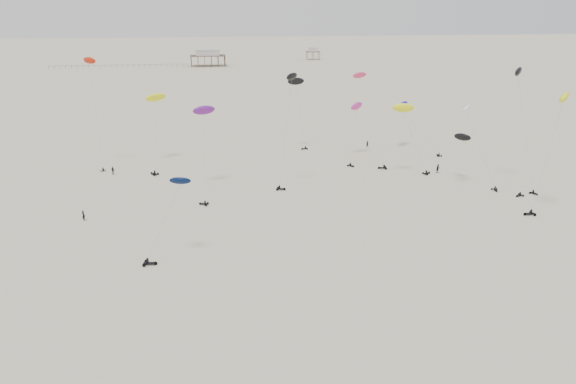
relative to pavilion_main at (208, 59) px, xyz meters
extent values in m
plane|color=beige|center=(10.00, -150.00, -4.22)|extent=(900.00, 900.00, 0.00)
cube|color=brown|center=(0.00, 0.00, 1.93)|extent=(21.00, 13.00, 0.30)
cube|color=silver|center=(0.00, 0.00, 3.68)|extent=(14.00, 8.40, 3.20)
cube|color=#B2B2AD|center=(0.00, 0.00, 5.43)|extent=(15.00, 9.00, 0.30)
cube|color=brown|center=(70.00, 30.00, 0.93)|extent=(9.00, 7.00, 0.30)
cube|color=silver|center=(70.00, 30.00, 2.28)|extent=(5.60, 4.20, 2.40)
cube|color=#B2B2AD|center=(70.00, 30.00, 3.63)|extent=(6.00, 4.50, 0.30)
cube|color=black|center=(-52.00, 0.00, -2.77)|extent=(80.00, 0.10, 0.10)
cylinder|color=gray|center=(32.17, -219.95, 1.81)|extent=(0.03, 0.03, 15.62)
ellipsoid|color=#D933A4|center=(34.05, -214.63, 8.05)|extent=(4.71, 4.51, 2.35)
cylinder|color=gray|center=(-27.31, -217.36, 7.79)|extent=(0.03, 0.03, 23.76)
ellipsoid|color=red|center=(-28.09, -214.17, 19.88)|extent=(3.81, 3.32, 1.83)
cylinder|color=gray|center=(35.63, -222.14, 5.78)|extent=(0.03, 0.03, 22.46)
ellipsoid|color=#EC376F|center=(34.12, -215.93, 15.73)|extent=(4.34, 3.19, 1.98)
cylinder|color=gray|center=(52.11, -244.66, 3.83)|extent=(0.03, 0.03, 16.56)
ellipsoid|color=white|center=(49.24, -242.32, 11.95)|extent=(3.83, 4.22, 1.95)
cylinder|color=gray|center=(61.16, -245.08, 7.25)|extent=(0.03, 0.03, 23.94)
ellipsoid|color=black|center=(60.77, -240.02, 18.88)|extent=(3.94, 4.50, 2.17)
cylinder|color=gray|center=(42.65, -232.80, 3.09)|extent=(0.03, 0.03, 14.55)
ellipsoid|color=#F1FF15|center=(39.80, -231.67, 10.52)|extent=(4.84, 2.50, 2.20)
cylinder|color=gray|center=(-9.44, -269.98, 1.74)|extent=(0.03, 0.03, 11.97)
ellipsoid|color=#05143E|center=(-6.92, -268.38, 7.50)|extent=(3.45, 2.07, 1.60)
cylinder|color=gray|center=(-14.53, -219.08, 3.27)|extent=(0.03, 0.03, 18.70)
ellipsoid|color=#F8FF15|center=(-14.30, -212.61, 10.97)|extent=(5.68, 5.00, 2.62)
cylinder|color=gray|center=(21.35, -206.87, 4.43)|extent=(0.03, 0.03, 16.30)
ellipsoid|color=black|center=(20.28, -206.00, 13.24)|extent=(4.47, 1.88, 2.10)
cylinder|color=gray|center=(56.64, -259.77, 6.16)|extent=(0.03, 0.03, 19.84)
ellipsoid|color=#F3FF15|center=(58.96, -258.67, 16.60)|extent=(4.55, 5.07, 2.39)
cylinder|color=gray|center=(13.06, -238.49, 7.10)|extent=(0.03, 0.03, 21.64)
ellipsoid|color=black|center=(14.48, -236.91, 18.34)|extent=(3.41, 3.55, 1.76)
cylinder|color=gray|center=(54.54, -244.53, 0.42)|extent=(0.03, 0.03, 16.68)
ellipsoid|color=black|center=(51.09, -238.08, 5.09)|extent=(3.51, 3.65, 1.83)
cylinder|color=gray|center=(51.13, -214.18, 1.04)|extent=(0.03, 0.03, 15.51)
ellipsoid|color=#120DAE|center=(47.93, -208.85, 6.75)|extent=(5.67, 6.12, 2.97)
cylinder|color=gray|center=(-3.48, -240.38, 3.56)|extent=(0.03, 0.03, 19.34)
ellipsoid|color=#731B97|center=(-3.10, -233.85, 11.54)|extent=(5.13, 3.46, 2.38)
imported|color=black|center=(-24.90, -251.71, -4.22)|extent=(0.94, 0.91, 2.13)
imported|color=black|center=(48.46, -233.08, -4.22)|extent=(1.20, 0.78, 2.32)
imported|color=black|center=(-23.95, -223.52, -4.22)|extent=(1.38, 1.12, 2.06)
imported|color=black|center=(39.21, -208.00, -4.22)|extent=(0.76, 0.54, 2.01)
camera|label=1|loc=(-2.70, -348.09, 32.27)|focal=35.00mm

